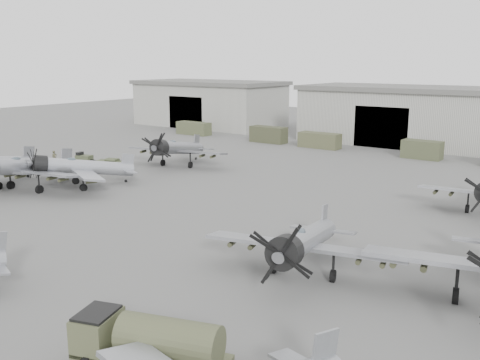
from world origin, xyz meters
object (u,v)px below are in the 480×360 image
object	(u,v)px
aircraft_mid_2	(303,243)
tug_trailer	(95,160)
fuel_tanker	(149,340)
aircraft_mid_1	(77,167)
aircraft_extra_66	(22,167)
ground_crew	(55,158)
aircraft_far_0	(176,148)

from	to	relation	value
aircraft_mid_2	tug_trailer	bearing A→B (deg)	143.31
aircraft_mid_2	fuel_tanker	distance (m)	12.17
aircraft_mid_1	aircraft_extra_66	distance (m)	5.10
aircraft_mid_1	ground_crew	bearing A→B (deg)	179.28
aircraft_mid_2	ground_crew	distance (m)	43.53
fuel_tanker	ground_crew	bearing A→B (deg)	131.11
aircraft_extra_66	fuel_tanker	bearing A→B (deg)	-33.49
aircraft_extra_66	aircraft_far_0	bearing A→B (deg)	69.68
aircraft_far_0	ground_crew	xyz separation A→B (m)	(-12.66, -7.95, -1.37)
aircraft_far_0	aircraft_mid_1	bearing A→B (deg)	-106.40
aircraft_extra_66	fuel_tanker	world-z (taller)	aircraft_extra_66
aircraft_mid_1	aircraft_mid_2	xyz separation A→B (m)	(29.60, -6.59, 0.06)
aircraft_extra_66	tug_trailer	xyz separation A→B (m)	(-5.83, 13.23, -1.84)
aircraft_mid_2	ground_crew	bearing A→B (deg)	149.08
aircraft_extra_66	aircraft_mid_2	bearing A→B (deg)	-13.58
tug_trailer	aircraft_mid_2	bearing A→B (deg)	-37.77
ground_crew	aircraft_far_0	bearing A→B (deg)	-47.45
aircraft_mid_2	tug_trailer	xyz separation A→B (m)	(-38.38, 15.66, -1.63)
aircraft_mid_2	aircraft_far_0	distance (m)	35.44
aircraft_extra_66	tug_trailer	world-z (taller)	aircraft_extra_66
aircraft_far_0	fuel_tanker	distance (m)	43.49
aircraft_mid_2	aircraft_far_0	bearing A→B (deg)	130.63
aircraft_extra_66	ground_crew	xyz separation A→B (m)	(-9.19, 9.88, -1.49)
aircraft_mid_2	aircraft_far_0	world-z (taller)	aircraft_far_0
tug_trailer	aircraft_mid_1	bearing A→B (deg)	-61.51
aircraft_mid_1	tug_trailer	xyz separation A→B (m)	(-8.78, 9.07, -1.57)
aircraft_mid_1	fuel_tanker	xyz separation A→B (m)	(29.51, -18.73, -0.69)
aircraft_extra_66	fuel_tanker	xyz separation A→B (m)	(32.45, -14.58, -0.97)
aircraft_extra_66	ground_crew	size ratio (longest dim) A/B	7.40
aircraft_mid_1	ground_crew	size ratio (longest dim) A/B	6.34
aircraft_mid_1	ground_crew	distance (m)	13.47
aircraft_mid_1	fuel_tanker	distance (m)	34.96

